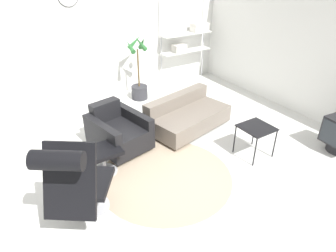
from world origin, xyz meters
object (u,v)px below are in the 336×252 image
object	(u,v)px
lounge_chair	(75,179)
armchair_red	(118,133)
ottoman	(103,155)
side_table	(256,130)
shelf_unit	(189,38)
couch_low	(187,117)
potted_plant	(139,79)

from	to	relation	value
lounge_chair	armchair_red	bearing A→B (deg)	87.20
ottoman	side_table	xyz separation A→B (m)	(2.15, -0.84, 0.15)
side_table	lounge_chair	bearing A→B (deg)	-179.98
side_table	shelf_unit	xyz separation A→B (m)	(1.03, 3.19, 0.62)
armchair_red	couch_low	world-z (taller)	armchair_red
couch_low	ottoman	bearing A→B (deg)	1.60
lounge_chair	potted_plant	world-z (taller)	potted_plant
ottoman	side_table	distance (m)	2.31
lounge_chair	side_table	xyz separation A→B (m)	(2.75, 0.00, -0.26)
ottoman	potted_plant	xyz separation A→B (m)	(1.64, 2.05, 0.15)
lounge_chair	couch_low	xyz separation A→B (m)	(2.36, 1.27, -0.49)
couch_low	side_table	distance (m)	1.34
side_table	shelf_unit	size ratio (longest dim) A/B	0.25
ottoman	side_table	bearing A→B (deg)	-21.29
armchair_red	potted_plant	size ratio (longest dim) A/B	0.73
ottoman	potted_plant	bearing A→B (deg)	51.24
potted_plant	shelf_unit	xyz separation A→B (m)	(1.53, 0.30, 0.63)
ottoman	armchair_red	size ratio (longest dim) A/B	0.48
lounge_chair	couch_low	distance (m)	2.72
armchair_red	couch_low	distance (m)	1.32
armchair_red	side_table	size ratio (longest dim) A/B	2.05
lounge_chair	side_table	size ratio (longest dim) A/B	2.51
armchair_red	shelf_unit	xyz separation A→B (m)	(2.73, 1.86, 0.80)
potted_plant	shelf_unit	distance (m)	1.68
armchair_red	shelf_unit	distance (m)	3.40
couch_low	shelf_unit	bearing A→B (deg)	-138.33
side_table	potted_plant	size ratio (longest dim) A/B	0.35
ottoman	potted_plant	distance (m)	2.63
armchair_red	couch_low	size ratio (longest dim) A/B	0.64
ottoman	shelf_unit	world-z (taller)	shelf_unit
potted_plant	couch_low	bearing A→B (deg)	-85.84
lounge_chair	shelf_unit	size ratio (longest dim) A/B	0.63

